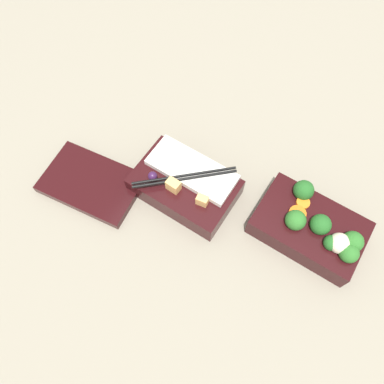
{
  "coord_description": "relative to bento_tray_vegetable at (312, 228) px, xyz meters",
  "views": [
    {
      "loc": [
        -0.07,
        0.29,
        0.66
      ],
      "look_at": [
        0.1,
        0.04,
        0.05
      ],
      "focal_mm": 35.0,
      "sensor_mm": 36.0,
      "label": 1
    }
  ],
  "objects": [
    {
      "name": "ground_plane",
      "position": [
        0.12,
        0.03,
        -0.03
      ],
      "size": [
        3.0,
        3.0,
        0.0
      ],
      "primitive_type": "plane",
      "color": "gray"
    },
    {
      "name": "bento_tray_vegetable",
      "position": [
        0.0,
        0.0,
        0.0
      ],
      "size": [
        0.19,
        0.12,
        0.07
      ],
      "color": "black",
      "rests_on": "ground_plane"
    },
    {
      "name": "bento_tray_rice",
      "position": [
        0.24,
        0.05,
        -0.0
      ],
      "size": [
        0.19,
        0.14,
        0.07
      ],
      "color": "black",
      "rests_on": "ground_plane"
    },
    {
      "name": "bento_lid",
      "position": [
        0.4,
        0.14,
        -0.02
      ],
      "size": [
        0.2,
        0.14,
        0.02
      ],
      "primitive_type": "cube",
      "rotation": [
        0.0,
        0.0,
        0.13
      ],
      "color": "black",
      "rests_on": "ground_plane"
    }
  ]
}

